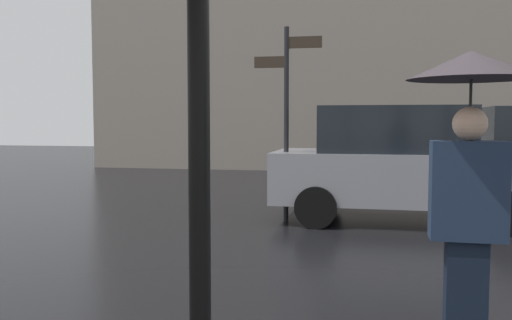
# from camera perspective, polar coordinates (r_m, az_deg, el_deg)

# --- Properties ---
(pedestrian_with_umbrella) EXTENTS (0.84, 0.84, 2.09)m
(pedestrian_with_umbrella) POSITION_cam_1_polar(r_m,az_deg,el_deg) (3.97, 21.10, 2.03)
(pedestrian_with_umbrella) COLOR black
(pedestrian_with_umbrella) RESTS_ON ground
(parked_car_right) EXTENTS (4.27, 1.96, 1.86)m
(parked_car_right) POSITION_cam_1_polar(r_m,az_deg,el_deg) (9.25, 14.88, -0.32)
(parked_car_right) COLOR gray
(parked_car_right) RESTS_ON ground
(street_signpost) EXTENTS (1.08, 0.08, 3.12)m
(street_signpost) POSITION_cam_1_polar(r_m,az_deg,el_deg) (8.91, 3.17, 5.68)
(street_signpost) COLOR black
(street_signpost) RESTS_ON ground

